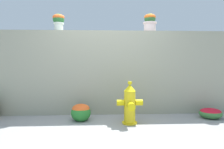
{
  "coord_description": "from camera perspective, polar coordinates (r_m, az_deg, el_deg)",
  "views": [
    {
      "loc": [
        -0.08,
        -3.26,
        1.18
      ],
      "look_at": [
        0.13,
        0.99,
        0.87
      ],
      "focal_mm": 32.55,
      "sensor_mm": 36.0,
      "label": 1
    }
  ],
  "objects": [
    {
      "name": "stone_wall",
      "position": [
        4.46,
        -1.76,
        0.54
      ],
      "size": [
        6.41,
        0.33,
        1.79
      ],
      "primitive_type": "cube",
      "color": "gray",
      "rests_on": "ground"
    },
    {
      "name": "potted_plant_1",
      "position": [
        4.58,
        -14.77,
        14.47
      ],
      "size": [
        0.25,
        0.25,
        0.36
      ],
      "color": "silver",
      "rests_on": "stone_wall"
    },
    {
      "name": "flower_bush_right",
      "position": [
        4.62,
        25.96,
        -9.66
      ],
      "size": [
        0.45,
        0.41,
        0.2
      ],
      "color": "#397037",
      "rests_on": "ground"
    },
    {
      "name": "fire_hydrant",
      "position": [
        3.77,
        5.02,
        -8.47
      ],
      "size": [
        0.47,
        0.39,
        0.78
      ],
      "color": "yellow",
      "rests_on": "ground"
    },
    {
      "name": "flower_bush_left",
      "position": [
        4.02,
        -8.73,
        -10.25
      ],
      "size": [
        0.38,
        0.34,
        0.34
      ],
      "color": "#27742C",
      "rests_on": "ground"
    },
    {
      "name": "potted_plant_2",
      "position": [
        4.65,
        10.6,
        14.39
      ],
      "size": [
        0.3,
        0.3,
        0.4
      ],
      "color": "beige",
      "rests_on": "stone_wall"
    },
    {
      "name": "ground_plane",
      "position": [
        3.47,
        -1.35,
        -15.68
      ],
      "size": [
        24.0,
        24.0,
        0.0
      ],
      "primitive_type": "plane",
      "color": "gray"
    }
  ]
}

